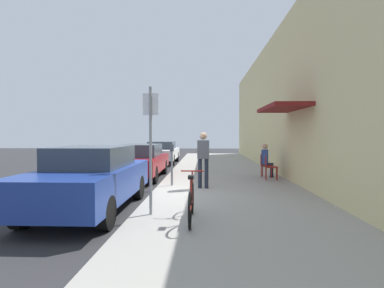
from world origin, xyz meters
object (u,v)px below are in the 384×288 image
at_px(parked_car_1, 140,161).
at_px(pedestrian_standing, 203,155).
at_px(bicycle_0, 191,202).
at_px(seated_patron_1, 266,159).
at_px(cafe_chair_1, 265,164).
at_px(parked_car_2, 162,152).
at_px(cafe_chair_0, 269,166).
at_px(parked_car_0, 91,178).
at_px(parking_meter, 172,162).
at_px(street_sign, 151,140).

height_order(parked_car_1, pedestrian_standing, pedestrian_standing).
relative_size(bicycle_0, seated_patron_1, 1.33).
relative_size(parked_car_1, pedestrian_standing, 2.59).
bearing_deg(bicycle_0, cafe_chair_1, 67.21).
relative_size(cafe_chair_1, seated_patron_1, 0.67).
bearing_deg(parked_car_2, seated_patron_1, -52.91).
relative_size(bicycle_0, cafe_chair_0, 1.97).
distance_m(parked_car_0, bicycle_0, 2.62).
height_order(parked_car_0, cafe_chair_1, parked_car_0).
bearing_deg(parking_meter, bicycle_0, -78.76).
relative_size(cafe_chair_0, pedestrian_standing, 0.51).
bearing_deg(parked_car_2, parking_meter, -79.92).
distance_m(parking_meter, street_sign, 3.65).
xyz_separation_m(seated_patron_1, pedestrian_standing, (-2.43, -2.59, 0.30)).
bearing_deg(cafe_chair_0, parked_car_1, 167.64).
xyz_separation_m(parked_car_0, bicycle_0, (2.35, -1.14, -0.28)).
height_order(cafe_chair_1, seated_patron_1, seated_patron_1).
relative_size(street_sign, bicycle_0, 1.52).
bearing_deg(parking_meter, street_sign, -90.80).
bearing_deg(cafe_chair_1, parked_car_2, 126.85).
bearing_deg(street_sign, parked_car_2, 96.96).
xyz_separation_m(parked_car_0, seated_patron_1, (4.99, 5.00, 0.05)).
xyz_separation_m(cafe_chair_0, seated_patron_1, (0.06, 0.78, 0.19)).
distance_m(parked_car_2, cafe_chair_1, 8.22).
bearing_deg(parked_car_2, parked_car_1, -90.00).
relative_size(parking_meter, cafe_chair_1, 1.52).
bearing_deg(seated_patron_1, parking_meter, -148.30).
bearing_deg(bicycle_0, parking_meter, 101.24).
bearing_deg(cafe_chair_0, parking_meter, -158.34).
bearing_deg(street_sign, parked_car_1, 104.06).
bearing_deg(parking_meter, cafe_chair_1, 32.36).
xyz_separation_m(parked_car_1, pedestrian_standing, (2.56, -2.88, 0.41)).
height_order(parked_car_0, seated_patron_1, parked_car_0).
distance_m(parked_car_2, seated_patron_1, 8.27).
distance_m(cafe_chair_1, pedestrian_standing, 3.56).
height_order(parked_car_0, bicycle_0, parked_car_0).
distance_m(parking_meter, pedestrian_standing, 1.13).
height_order(parked_car_2, pedestrian_standing, pedestrian_standing).
xyz_separation_m(parking_meter, pedestrian_standing, (1.01, -0.46, 0.23)).
height_order(parked_car_0, pedestrian_standing, pedestrian_standing).
bearing_deg(street_sign, seated_patron_1, 58.49).
distance_m(cafe_chair_0, cafe_chair_1, 0.80).
height_order(cafe_chair_0, cafe_chair_1, same).
relative_size(parked_car_0, street_sign, 1.69).
relative_size(parked_car_0, cafe_chair_0, 5.06).
distance_m(parking_meter, cafe_chair_1, 4.01).
height_order(bicycle_0, seated_patron_1, seated_patron_1).
bearing_deg(parked_car_0, parked_car_2, 90.00).
bearing_deg(parked_car_1, cafe_chair_1, -3.24).
xyz_separation_m(cafe_chair_0, pedestrian_standing, (-2.37, -1.80, 0.50)).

